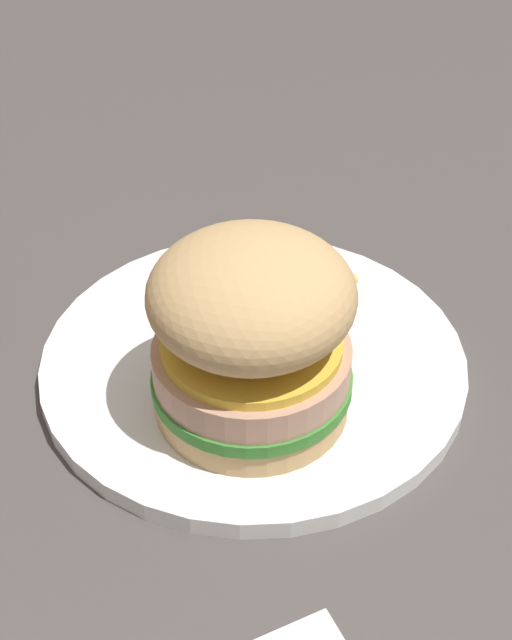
# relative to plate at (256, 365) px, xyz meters

# --- Properties ---
(ground_plane) EXTENTS (1.60, 1.60, 0.00)m
(ground_plane) POSITION_rel_plate_xyz_m (-0.00, -0.02, -0.01)
(ground_plane) COLOR #47423F
(plate) EXTENTS (0.26, 0.26, 0.01)m
(plate) POSITION_rel_plate_xyz_m (0.00, 0.00, 0.00)
(plate) COLOR white
(plate) RESTS_ON ground_plane
(sandwich) EXTENTS (0.11, 0.11, 0.11)m
(sandwich) POSITION_rel_plate_xyz_m (0.04, -0.02, 0.06)
(sandwich) COLOR tan
(sandwich) RESTS_ON plate
(fries_pile) EXTENTS (0.09, 0.12, 0.01)m
(fries_pile) POSITION_rel_plate_xyz_m (-0.05, 0.03, 0.01)
(fries_pile) COLOR gold
(fries_pile) RESTS_ON plate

